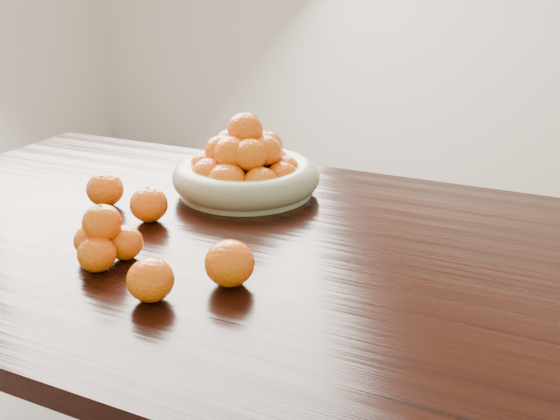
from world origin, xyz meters
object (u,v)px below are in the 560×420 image
at_px(dining_table, 298,292).
at_px(loose_orange_0, 149,205).
at_px(fruit_bowl, 245,170).
at_px(orange_pyramid, 104,240).

bearing_deg(dining_table, loose_orange_0, -179.69).
relative_size(dining_table, fruit_bowl, 5.92).
distance_m(dining_table, orange_pyramid, 0.37).
xyz_separation_m(fruit_bowl, orange_pyramid, (-0.06, -0.43, -0.01)).
distance_m(fruit_bowl, orange_pyramid, 0.43).
bearing_deg(orange_pyramid, loose_orange_0, 102.43).
height_order(fruit_bowl, orange_pyramid, fruit_bowl).
bearing_deg(dining_table, orange_pyramid, -146.55).
xyz_separation_m(orange_pyramid, loose_orange_0, (-0.04, 0.19, -0.01)).
bearing_deg(fruit_bowl, orange_pyramid, -97.41).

